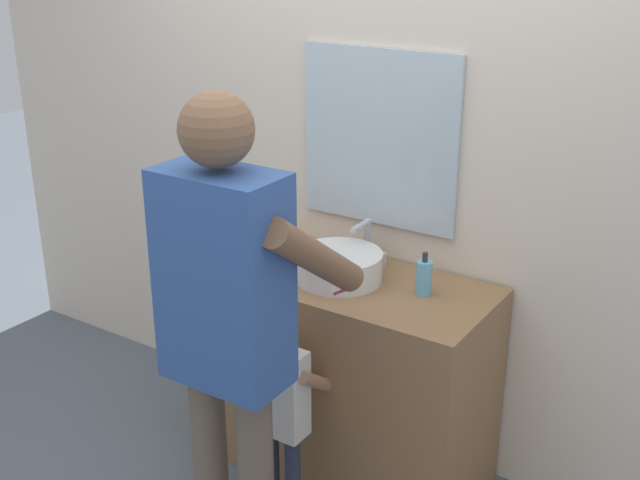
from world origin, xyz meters
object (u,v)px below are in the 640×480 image
Objects in this scene: child_toddler at (282,403)px; soap_bottle at (424,277)px; toothbrush_cup at (261,241)px; adult_parent at (228,309)px.

soap_bottle is at bearing 53.15° from child_toddler.
toothbrush_cup is 0.24× the size of child_toddler.
adult_parent reaches higher than child_toddler.
adult_parent is (0.44, -0.73, 0.11)m from toothbrush_cup.
toothbrush_cup is 0.74m from soap_bottle.
toothbrush_cup is 0.12× the size of adult_parent.
soap_bottle reaches higher than child_toddler.
adult_parent is at bearing -84.88° from child_toddler.
child_toddler is 0.60m from adult_parent.
adult_parent is at bearing -59.21° from toothbrush_cup.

